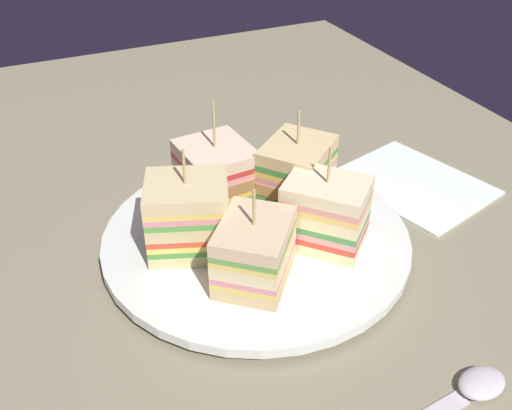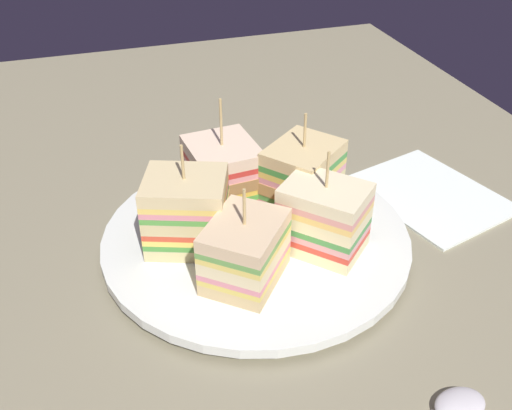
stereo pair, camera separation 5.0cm
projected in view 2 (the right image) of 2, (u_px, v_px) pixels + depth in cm
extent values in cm
cube|color=gray|center=(256.00, 255.00, 52.75)|extent=(110.42, 78.46, 1.80)
cylinder|color=white|center=(256.00, 244.00, 52.04)|extent=(16.65, 16.65, 0.70)
cylinder|color=white|center=(256.00, 237.00, 51.60)|extent=(26.85, 26.85, 0.86)
cube|color=#D0C386|center=(189.00, 237.00, 50.02)|extent=(7.57, 8.15, 1.10)
cube|color=#B2844C|center=(226.00, 238.00, 49.90)|extent=(5.27, 2.17, 1.10)
cube|color=#48933A|center=(188.00, 229.00, 49.57)|extent=(7.57, 8.15, 0.52)
cube|color=#F2D058|center=(188.00, 224.00, 49.28)|extent=(7.57, 8.15, 0.52)
cube|color=#D8472C|center=(187.00, 219.00, 48.99)|extent=(7.57, 8.15, 0.52)
cube|color=#D0BC82|center=(187.00, 212.00, 48.53)|extent=(7.57, 8.15, 1.10)
cube|color=#B2844C|center=(225.00, 213.00, 48.41)|extent=(5.27, 2.17, 1.10)
cube|color=#549F40|center=(186.00, 203.00, 48.07)|extent=(7.57, 8.15, 0.52)
cube|color=pink|center=(185.00, 198.00, 47.78)|extent=(7.57, 8.15, 0.52)
cube|color=#F2CC5E|center=(185.00, 193.00, 47.49)|extent=(7.57, 8.15, 0.52)
cube|color=beige|center=(184.00, 185.00, 47.03)|extent=(7.57, 8.15, 1.10)
cylinder|color=tan|center=(183.00, 162.00, 45.86)|extent=(0.24, 0.24, 3.05)
cube|color=#D6B67C|center=(245.00, 272.00, 46.24)|extent=(8.38, 8.20, 1.09)
cube|color=#9E7242|center=(260.00, 249.00, 48.71)|extent=(3.46, 4.05, 1.09)
cube|color=#E2C656|center=(245.00, 265.00, 45.79)|extent=(8.38, 8.20, 0.50)
cube|color=pink|center=(245.00, 260.00, 45.51)|extent=(8.38, 8.20, 0.50)
cube|color=beige|center=(245.00, 252.00, 45.06)|extent=(8.38, 8.20, 1.09)
cube|color=#9E7242|center=(261.00, 228.00, 47.53)|extent=(3.46, 4.05, 1.09)
cube|color=#EACD5F|center=(245.00, 244.00, 44.61)|extent=(8.38, 8.20, 0.50)
cube|color=#659F4A|center=(245.00, 238.00, 44.33)|extent=(8.38, 8.20, 0.50)
cube|color=beige|center=(245.00, 230.00, 43.88)|extent=(8.38, 8.20, 1.09)
cylinder|color=tan|center=(244.00, 207.00, 42.70)|extent=(0.24, 0.24, 3.08)
cube|color=beige|center=(322.00, 242.00, 49.46)|extent=(8.22, 8.14, 1.08)
cube|color=#B2844C|center=(288.00, 231.00, 50.76)|extent=(3.52, 3.75, 1.08)
cube|color=red|center=(322.00, 234.00, 48.99)|extent=(8.22, 8.14, 0.56)
cube|color=pink|center=(323.00, 229.00, 48.67)|extent=(8.22, 8.14, 0.56)
cube|color=#458F43|center=(323.00, 223.00, 48.35)|extent=(8.22, 8.14, 0.56)
cube|color=beige|center=(324.00, 215.00, 47.89)|extent=(8.22, 8.14, 1.08)
cube|color=#B2844C|center=(289.00, 204.00, 49.19)|extent=(3.52, 3.75, 1.08)
cube|color=#F4C464|center=(325.00, 207.00, 47.43)|extent=(8.22, 8.14, 0.56)
cube|color=#E69389|center=(325.00, 201.00, 47.11)|extent=(8.22, 8.14, 0.56)
cube|color=beige|center=(326.00, 193.00, 46.64)|extent=(8.22, 8.14, 1.08)
cylinder|color=tan|center=(328.00, 170.00, 45.43)|extent=(0.24, 0.24, 3.19)
cube|color=beige|center=(301.00, 201.00, 54.44)|extent=(8.30, 8.50, 1.14)
cube|color=#9E7242|center=(283.00, 218.00, 52.22)|extent=(4.27, 3.47, 1.14)
cube|color=pink|center=(302.00, 194.00, 53.95)|extent=(8.30, 8.50, 0.59)
cube|color=#509746|center=(302.00, 188.00, 53.62)|extent=(8.30, 8.50, 0.59)
cube|color=#D9C684|center=(302.00, 180.00, 53.13)|extent=(8.30, 8.50, 1.14)
cube|color=#B2844C|center=(284.00, 197.00, 50.91)|extent=(4.27, 3.47, 1.14)
cube|color=pink|center=(303.00, 172.00, 52.64)|extent=(8.30, 8.50, 0.59)
cube|color=#E4C75A|center=(303.00, 167.00, 52.31)|extent=(8.30, 8.50, 0.59)
cube|color=#429541|center=(303.00, 161.00, 51.98)|extent=(8.30, 8.50, 0.59)
cube|color=#E0C386|center=(304.00, 152.00, 51.49)|extent=(8.30, 8.50, 1.14)
cylinder|color=tan|center=(305.00, 130.00, 50.27)|extent=(0.24, 0.24, 3.18)
cube|color=beige|center=(224.00, 196.00, 55.20)|extent=(7.11, 6.50, 1.13)
cube|color=#B2844C|center=(236.00, 214.00, 52.75)|extent=(0.79, 5.81, 1.13)
cube|color=red|center=(223.00, 189.00, 54.74)|extent=(7.11, 6.50, 0.53)
cube|color=#56AC43|center=(223.00, 184.00, 54.44)|extent=(7.11, 6.50, 0.53)
cube|color=yellow|center=(223.00, 179.00, 54.13)|extent=(7.11, 6.50, 0.53)
cube|color=beige|center=(223.00, 171.00, 53.67)|extent=(7.11, 6.50, 1.13)
cube|color=#9E7242|center=(236.00, 189.00, 51.21)|extent=(0.79, 5.81, 1.13)
cube|color=pink|center=(223.00, 164.00, 53.20)|extent=(7.11, 6.50, 0.53)
cube|color=red|center=(222.00, 158.00, 52.90)|extent=(7.11, 6.50, 0.53)
cube|color=beige|center=(222.00, 150.00, 52.43)|extent=(7.11, 6.50, 1.13)
cylinder|color=tan|center=(221.00, 122.00, 50.86)|extent=(0.24, 0.24, 4.42)
ellipsoid|color=silver|center=(460.00, 405.00, 37.95)|extent=(2.91, 3.80, 1.00)
cube|color=white|center=(429.00, 193.00, 59.01)|extent=(16.70, 14.78, 0.50)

